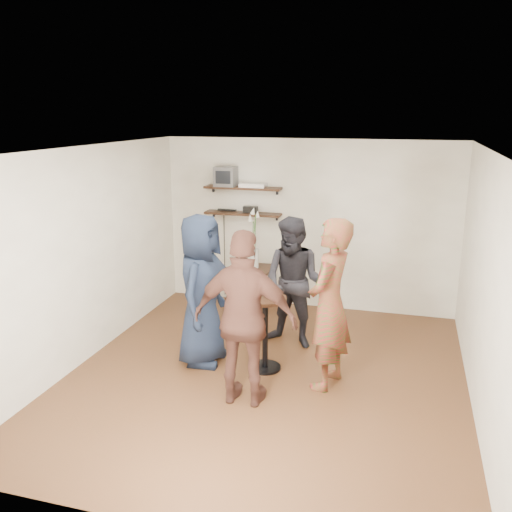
{
  "coord_description": "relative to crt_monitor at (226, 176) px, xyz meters",
  "views": [
    {
      "loc": [
        1.46,
        -5.54,
        2.99
      ],
      "look_at": [
        -0.23,
        0.4,
        1.33
      ],
      "focal_mm": 38.0,
      "sensor_mm": 36.0,
      "label": 1
    }
  ],
  "objects": [
    {
      "name": "person_plaid",
      "position": [
        1.98,
        -2.36,
        -1.06
      ],
      "size": [
        0.61,
        0.78,
        1.91
      ],
      "primitive_type": "imported",
      "rotation": [
        0.0,
        0.0,
        4.48
      ],
      "color": "#AD1325",
      "rests_on": "room"
    },
    {
      "name": "person_dark",
      "position": [
        1.38,
        -1.41,
        -1.16
      ],
      "size": [
        0.95,
        0.81,
        1.71
      ],
      "primitive_type": "imported",
      "rotation": [
        0.0,
        0.0,
        -0.22
      ],
      "color": "black",
      "rests_on": "room"
    },
    {
      "name": "wine_glass_fl",
      "position": [
        1.13,
        -2.2,
        -0.97
      ],
      "size": [
        0.07,
        0.07,
        0.21
      ],
      "color": "silver",
      "rests_on": "drinks_table"
    },
    {
      "name": "drinks_table",
      "position": [
        1.21,
        -2.18,
        -1.44
      ],
      "size": [
        0.5,
        0.5,
        0.91
      ],
      "color": "black",
      "rests_on": "room"
    },
    {
      "name": "wine_glass_br",
      "position": [
        1.23,
        -2.17,
        -0.98
      ],
      "size": [
        0.07,
        0.07,
        0.2
      ],
      "color": "silver",
      "rests_on": "drinks_table"
    },
    {
      "name": "vase_lilies",
      "position": [
        0.52,
        -0.26,
        -1.05
      ],
      "size": [
        0.19,
        0.2,
        0.95
      ],
      "rotation": [
        0.0,
        0.0,
        -0.03
      ],
      "color": "silver",
      "rests_on": "side_table"
    },
    {
      "name": "shelf_upper",
      "position": [
        0.27,
        0.0,
        -0.17
      ],
      "size": [
        1.2,
        0.25,
        0.04
      ],
      "primitive_type": "cube",
      "color": "black",
      "rests_on": "room"
    },
    {
      "name": "person_brown",
      "position": [
        1.2,
        -2.97,
        -1.08
      ],
      "size": [
        1.1,
        0.46,
        1.87
      ],
      "primitive_type": "imported",
      "rotation": [
        0.0,
        0.0,
        3.14
      ],
      "color": "#4C2A20",
      "rests_on": "room"
    },
    {
      "name": "shelf_lower",
      "position": [
        0.27,
        0.0,
        -0.57
      ],
      "size": [
        1.2,
        0.25,
        0.04
      ],
      "primitive_type": "cube",
      "color": "black",
      "rests_on": "room"
    },
    {
      "name": "radio",
      "position": [
        0.39,
        0.0,
        -0.5
      ],
      "size": [
        0.22,
        0.1,
        0.1
      ],
      "primitive_type": "cube",
      "color": "black",
      "rests_on": "shelf_lower"
    },
    {
      "name": "dvd_deck",
      "position": [
        0.44,
        0.0,
        -0.12
      ],
      "size": [
        0.4,
        0.24,
        0.06
      ],
      "primitive_type": "cube",
      "color": "silver",
      "rests_on": "shelf_upper"
    },
    {
      "name": "wine_glass_fr",
      "position": [
        1.26,
        -2.2,
        -0.96
      ],
      "size": [
        0.07,
        0.07,
        0.22
      ],
      "color": "silver",
      "rests_on": "drinks_table"
    },
    {
      "name": "crt_monitor",
      "position": [
        0.0,
        0.0,
        0.0
      ],
      "size": [
        0.32,
        0.3,
        0.3
      ],
      "primitive_type": "cube",
      "color": "#59595B",
      "rests_on": "shelf_upper"
    },
    {
      "name": "side_table",
      "position": [
        0.52,
        -0.26,
        -1.46
      ],
      "size": [
        0.57,
        0.57,
        0.67
      ],
      "rotation": [
        0.0,
        0.0,
        -0.03
      ],
      "color": "black",
      "rests_on": "room"
    },
    {
      "name": "wine_glass_bl",
      "position": [
        1.19,
        -2.1,
        -0.97
      ],
      "size": [
        0.07,
        0.07,
        0.2
      ],
      "color": "silver",
      "rests_on": "drinks_table"
    },
    {
      "name": "room",
      "position": [
        1.27,
        -2.38,
        -0.72
      ],
      "size": [
        4.58,
        5.08,
        2.68
      ],
      "color": "#452B16",
      "rests_on": "ground"
    },
    {
      "name": "power_strip",
      "position": [
        -0.01,
        0.05,
        -0.54
      ],
      "size": [
        0.3,
        0.05,
        0.03
      ],
      "primitive_type": "cube",
      "color": "black",
      "rests_on": "shelf_lower"
    },
    {
      "name": "person_navy",
      "position": [
        0.42,
        -2.19,
        -1.1
      ],
      "size": [
        0.59,
        0.91,
        1.84
      ],
      "primitive_type": "imported",
      "rotation": [
        0.0,
        0.0,
        1.58
      ],
      "color": "black",
      "rests_on": "room"
    }
  ]
}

